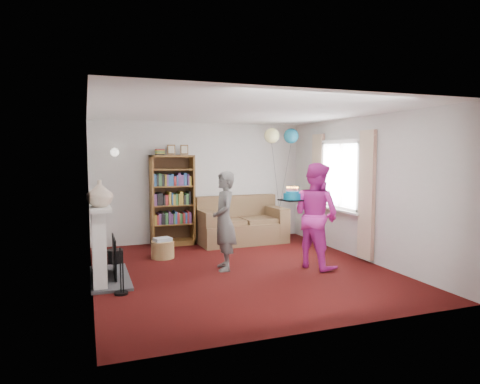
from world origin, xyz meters
name	(u,v)px	position (x,y,z in m)	size (l,w,h in m)	color
ground	(241,270)	(0.00, 0.00, 0.00)	(5.00, 5.00, 0.00)	black
wall_back	(201,182)	(0.00, 2.51, 1.25)	(4.50, 0.02, 2.50)	silver
wall_left	(89,197)	(-2.26, 0.00, 1.25)	(0.02, 5.00, 2.50)	silver
wall_right	(362,188)	(2.26, 0.00, 1.25)	(0.02, 5.00, 2.50)	silver
ceiling	(241,111)	(0.00, 0.00, 2.50)	(4.50, 5.00, 0.01)	white
fireplace	(103,245)	(-2.09, 0.19, 0.51)	(0.55, 1.80, 1.12)	#3F3F42
window_bay	(340,188)	(2.21, 0.60, 1.20)	(0.14, 2.02, 2.20)	white
wall_sconce	(115,152)	(-1.75, 2.36, 1.88)	(0.16, 0.23, 0.16)	gold
bookcase	(172,201)	(-0.66, 2.30, 0.90)	(0.86, 0.42, 2.03)	#472B14
sofa	(240,225)	(0.73, 2.07, 0.35)	(1.80, 0.96, 0.96)	brown
wicker_basket	(163,249)	(-1.04, 1.21, 0.17)	(0.41, 0.41, 0.37)	#A5844D
person_striped	(224,221)	(-0.24, 0.13, 0.79)	(0.57, 0.38, 1.57)	black
person_magenta	(316,215)	(1.21, -0.24, 0.85)	(0.83, 0.65, 1.71)	#CB289D
birthday_cake	(292,196)	(0.83, -0.14, 1.17)	(0.35, 0.35, 0.22)	black
balloons	(282,136)	(1.53, 1.76, 2.22)	(0.75, 0.31, 1.69)	#3F3F3F
mantel_vase	(100,193)	(-2.12, -0.15, 1.31)	(0.35, 0.35, 0.37)	beige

